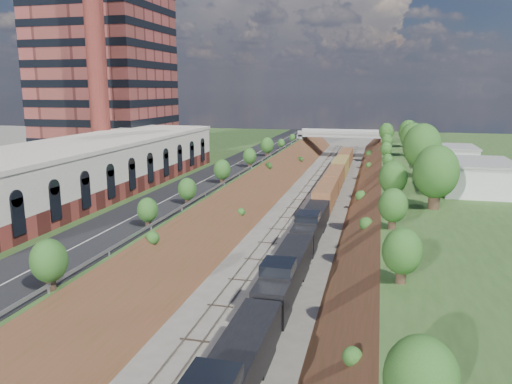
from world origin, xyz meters
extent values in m
cube|color=#324F20|center=(-33.00, 60.00, 2.50)|extent=(44.00, 180.00, 5.00)
cube|color=brown|center=(-11.00, 60.00, 0.00)|extent=(10.00, 180.00, 10.00)
cube|color=brown|center=(11.00, 60.00, 0.00)|extent=(10.00, 180.00, 10.00)
cube|color=gray|center=(-2.60, 60.00, 0.09)|extent=(1.58, 180.00, 0.18)
cube|color=gray|center=(2.60, 60.00, 0.09)|extent=(1.58, 180.00, 0.18)
cube|color=black|center=(-15.50, 60.00, 5.05)|extent=(8.00, 180.00, 0.10)
cube|color=#99999E|center=(-11.40, 60.00, 5.55)|extent=(0.06, 171.00, 0.30)
cube|color=maroon|center=(-28.00, 38.00, 6.10)|extent=(14.00, 62.00, 2.20)
cube|color=silver|center=(-28.00, 38.00, 9.35)|extent=(14.00, 62.00, 4.30)
cube|color=silver|center=(-28.00, 38.00, 11.75)|extent=(14.30, 62.30, 0.50)
cube|color=brown|center=(-44.00, 72.00, 27.00)|extent=(22.00, 22.00, 44.00)
cylinder|color=maroon|center=(-36.00, 56.00, 25.00)|extent=(3.20, 3.20, 40.00)
cube|color=gray|center=(-11.50, 122.00, 3.10)|extent=(1.50, 8.00, 6.20)
cube|color=gray|center=(11.50, 122.00, 3.10)|extent=(1.50, 8.00, 6.20)
cube|color=gray|center=(0.00, 122.00, 6.20)|extent=(24.00, 8.00, 1.00)
cube|color=gray|center=(0.00, 118.00, 7.00)|extent=(24.00, 0.30, 0.80)
cube|color=gray|center=(0.00, 126.00, 7.00)|extent=(24.00, 0.30, 0.80)
cube|color=silver|center=(23.50, 52.00, 7.00)|extent=(9.00, 12.00, 4.00)
cube|color=silver|center=(23.00, 74.00, 6.80)|extent=(8.00, 10.00, 3.60)
cylinder|color=#473323|center=(17.00, 40.00, 6.31)|extent=(1.30, 1.30, 2.62)
ellipsoid|color=#28591F|center=(17.00, 40.00, 9.46)|extent=(5.25, 5.25, 6.30)
cylinder|color=#473323|center=(-11.80, 20.00, 5.61)|extent=(0.66, 0.66, 1.22)
ellipsoid|color=#28591F|center=(-11.80, 20.00, 7.08)|extent=(2.45, 2.45, 2.94)
cube|color=black|center=(2.60, 4.96, 2.19)|extent=(2.77, 16.62, 2.58)
cube|color=black|center=(2.60, 1.16, 4.10)|extent=(2.71, 3.10, 0.90)
cube|color=black|center=(2.60, 22.58, 2.19)|extent=(2.77, 16.62, 2.58)
cube|color=black|center=(2.60, 40.20, 2.19)|extent=(2.77, 16.62, 2.58)
cube|color=brown|center=(2.60, 79.20, 2.56)|extent=(2.77, 59.39, 3.32)
camera|label=1|loc=(10.47, -20.71, 18.98)|focal=35.00mm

